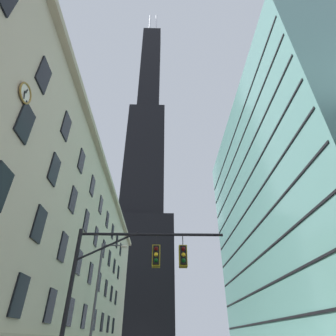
{
  "coord_description": "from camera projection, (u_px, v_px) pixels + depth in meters",
  "views": [
    {
      "loc": [
        -2.98,
        -8.62,
        1.86
      ],
      "look_at": [
        -2.28,
        22.44,
        22.04
      ],
      "focal_mm": 28.56,
      "sensor_mm": 36.0,
      "label": 1
    }
  ],
  "objects": [
    {
      "name": "street_lamppost",
      "position": [
        100.0,
        290.0,
        19.59
      ],
      "size": [
        2.1,
        0.32,
        8.31
      ],
      "color": "#47474C",
      "rests_on": "sidewalk_left"
    },
    {
      "name": "glass_office_midrise",
      "position": [
        302.0,
        205.0,
        44.58
      ],
      "size": [
        18.83,
        46.76,
        42.03
      ],
      "color": "slate",
      "rests_on": "ground"
    },
    {
      "name": "traffic_signal_mast",
      "position": [
        135.0,
        269.0,
        12.77
      ],
      "size": [
        7.46,
        0.63,
        6.54
      ],
      "color": "black",
      "rests_on": "sidewalk_left"
    },
    {
      "name": "dark_skyscraper",
      "position": [
        144.0,
        187.0,
        120.82
      ],
      "size": [
        25.7,
        25.7,
        208.0
      ],
      "color": "black",
      "rests_on": "ground"
    },
    {
      "name": "station_building",
      "position": [
        45.0,
        252.0,
        32.74
      ],
      "size": [
        13.41,
        61.59,
        22.11
      ],
      "color": "#BCAF93",
      "rests_on": "ground"
    }
  ]
}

